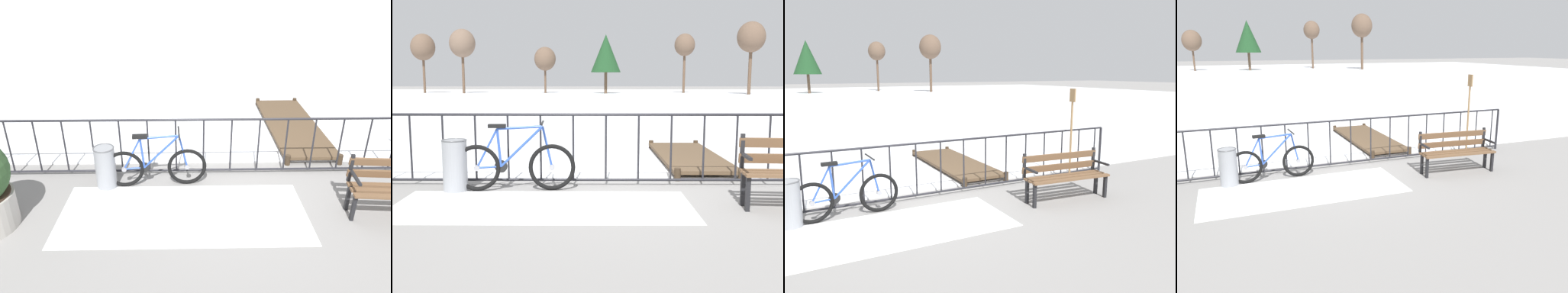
% 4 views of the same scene
% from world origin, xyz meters
% --- Properties ---
extents(ground_plane, '(160.00, 160.00, 0.00)m').
position_xyz_m(ground_plane, '(0.00, 0.00, 0.00)').
color(ground_plane, gray).
extents(frozen_pond, '(80.00, 56.00, 0.03)m').
position_xyz_m(frozen_pond, '(0.00, 28.40, 0.01)').
color(frozen_pond, white).
rests_on(frozen_pond, ground).
extents(snow_patch, '(3.72, 1.55, 0.01)m').
position_xyz_m(snow_patch, '(-0.83, -1.20, 0.00)').
color(snow_patch, white).
rests_on(snow_patch, ground).
extents(railing_fence, '(9.06, 0.06, 1.07)m').
position_xyz_m(railing_fence, '(-0.00, 0.00, 0.56)').
color(railing_fence, '#232328').
rests_on(railing_fence, ground).
extents(bicycle_near_railing, '(1.71, 0.52, 0.97)m').
position_xyz_m(bicycle_near_railing, '(-1.30, -0.36, 0.37)').
color(bicycle_near_railing, black).
rests_on(bicycle_near_railing, ground).
extents(park_bench, '(1.63, 0.61, 0.89)m').
position_xyz_m(park_bench, '(2.43, -1.23, 0.51)').
color(park_bench, brown).
rests_on(park_bench, ground).
extents(trash_bin, '(0.35, 0.35, 0.73)m').
position_xyz_m(trash_bin, '(-2.13, -0.38, 0.37)').
color(trash_bin, gray).
rests_on(trash_bin, ground).
extents(oar_upright, '(0.04, 0.16, 1.98)m').
position_xyz_m(oar_upright, '(3.42, -0.22, 1.14)').
color(oar_upright, '#937047').
rests_on(oar_upright, ground).
extents(wooden_dock, '(1.10, 3.39, 0.20)m').
position_xyz_m(wooden_dock, '(1.61, 1.94, 0.12)').
color(wooden_dock, brown).
rests_on(wooden_dock, ground).
extents(tree_far_west, '(2.92, 2.92, 5.75)m').
position_xyz_m(tree_far_west, '(1.24, 40.66, 3.91)').
color(tree_far_west, brown).
rests_on(tree_far_west, ground).
extents(tree_east_mid, '(2.04, 2.04, 5.98)m').
position_xyz_m(tree_east_mid, '(9.25, 42.37, 4.79)').
color(tree_east_mid, brown).
rests_on(tree_east_mid, ground).
extents(tree_far_east, '(2.53, 2.53, 6.64)m').
position_xyz_m(tree_far_east, '(14.37, 37.62, 5.18)').
color(tree_far_east, brown).
rests_on(tree_far_east, ground).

